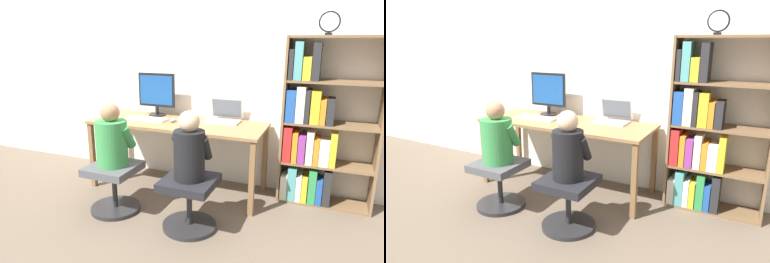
{
  "view_description": "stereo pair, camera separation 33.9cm",
  "coord_description": "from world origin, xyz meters",
  "views": [
    {
      "loc": [
        1.49,
        -2.86,
        1.6
      ],
      "look_at": [
        0.24,
        0.18,
        0.72
      ],
      "focal_mm": 32.0,
      "sensor_mm": 36.0,
      "label": 1
    },
    {
      "loc": [
        1.8,
        -2.71,
        1.6
      ],
      "look_at": [
        0.24,
        0.18,
        0.72
      ],
      "focal_mm": 32.0,
      "sensor_mm": 36.0,
      "label": 2
    }
  ],
  "objects": [
    {
      "name": "ground_plane",
      "position": [
        0.0,
        0.0,
        0.0
      ],
      "size": [
        14.0,
        14.0,
        0.0
      ],
      "primitive_type": "plane",
      "color": "brown"
    },
    {
      "name": "wall_back",
      "position": [
        0.0,
        0.77,
        1.3
      ],
      "size": [
        10.0,
        0.05,
        2.6
      ],
      "color": "white",
      "rests_on": "ground_plane"
    },
    {
      "name": "desk",
      "position": [
        0.0,
        0.35,
        0.68
      ],
      "size": [
        1.86,
        0.7,
        0.76
      ],
      "color": "olive",
      "rests_on": "ground_plane"
    },
    {
      "name": "desktop_monitor",
      "position": [
        -0.35,
        0.55,
        1.01
      ],
      "size": [
        0.45,
        0.19,
        0.48
      ],
      "color": "black",
      "rests_on": "desk"
    },
    {
      "name": "laptop",
      "position": [
        0.45,
        0.56,
        0.81
      ],
      "size": [
        0.36,
        0.29,
        0.24
      ],
      "color": "#B7B7BC",
      "rests_on": "desk"
    },
    {
      "name": "keyboard",
      "position": [
        -0.34,
        0.31,
        0.77
      ],
      "size": [
        0.46,
        0.17,
        0.03
      ],
      "color": "silver",
      "rests_on": "desk"
    },
    {
      "name": "computer_mouse_by_keyboard",
      "position": [
        -0.04,
        0.33,
        0.77
      ],
      "size": [
        0.06,
        0.1,
        0.04
      ],
      "color": "#99999E",
      "rests_on": "desk"
    },
    {
      "name": "office_chair_left",
      "position": [
        -0.34,
        -0.35,
        0.27
      ],
      "size": [
        0.47,
        0.47,
        0.46
      ],
      "color": "#262628",
      "rests_on": "ground_plane"
    },
    {
      "name": "office_chair_right",
      "position": [
        0.45,
        -0.38,
        0.27
      ],
      "size": [
        0.47,
        0.47,
        0.46
      ],
      "color": "#262628",
      "rests_on": "ground_plane"
    },
    {
      "name": "person_at_monitor",
      "position": [
        -0.34,
        -0.34,
        0.71
      ],
      "size": [
        0.36,
        0.3,
        0.59
      ],
      "color": "#388C47",
      "rests_on": "office_chair_left"
    },
    {
      "name": "person_at_laptop",
      "position": [
        0.45,
        -0.37,
        0.72
      ],
      "size": [
        0.32,
        0.28,
        0.59
      ],
      "color": "black",
      "rests_on": "office_chair_right"
    },
    {
      "name": "bookshelf",
      "position": [
        1.38,
        0.55,
        0.74
      ],
      "size": [
        0.88,
        0.32,
        1.64
      ],
      "color": "brown",
      "rests_on": "ground_plane"
    },
    {
      "name": "desk_clock",
      "position": [
        1.41,
        0.48,
        1.75
      ],
      "size": [
        0.18,
        0.03,
        0.2
      ],
      "color": "black",
      "rests_on": "bookshelf"
    }
  ]
}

